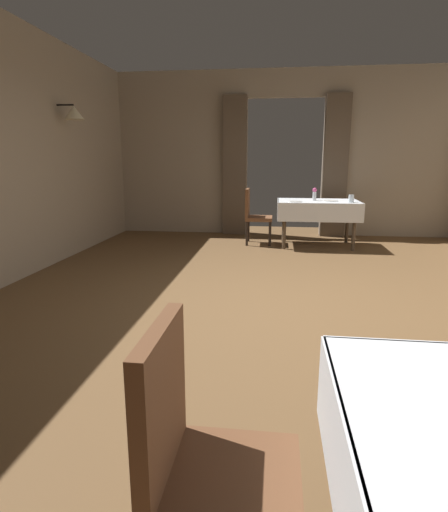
# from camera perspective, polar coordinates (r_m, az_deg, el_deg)

# --- Properties ---
(ground) EXTENTS (10.08, 10.08, 0.00)m
(ground) POSITION_cam_1_polar(r_m,az_deg,el_deg) (4.07, 8.61, -7.08)
(ground) COLOR brown
(wall_back) EXTENTS (6.40, 0.27, 3.00)m
(wall_back) POSITION_cam_1_polar(r_m,az_deg,el_deg) (8.00, 8.36, 13.83)
(wall_back) COLOR gray
(wall_back) RESTS_ON ground
(dining_table_mid) EXTENTS (1.31, 0.88, 0.75)m
(dining_table_mid) POSITION_cam_1_polar(r_m,az_deg,el_deg) (6.97, 12.83, 6.62)
(dining_table_mid) COLOR #4C3D2D
(dining_table_mid) RESTS_ON ground
(chair_near_left) EXTENTS (0.45, 0.44, 0.93)m
(chair_near_left) POSITION_cam_1_polar(r_m,az_deg,el_deg) (1.39, -3.21, -26.07)
(chair_near_left) COLOR black
(chair_near_left) RESTS_ON ground
(chair_mid_left) EXTENTS (0.44, 0.44, 0.93)m
(chair_mid_left) POSITION_cam_1_polar(r_m,az_deg,el_deg) (7.02, 4.20, 5.86)
(chair_mid_left) COLOR black
(chair_mid_left) RESTS_ON ground
(flower_vase_mid) EXTENTS (0.07, 0.07, 0.21)m
(flower_vase_mid) POSITION_cam_1_polar(r_m,az_deg,el_deg) (6.96, 12.38, 8.40)
(flower_vase_mid) COLOR silver
(flower_vase_mid) RESTS_ON dining_table_mid
(plate_mid_b) EXTENTS (0.22, 0.22, 0.01)m
(plate_mid_b) POSITION_cam_1_polar(r_m,az_deg,el_deg) (6.68, 9.77, 7.43)
(plate_mid_b) COLOR white
(plate_mid_b) RESTS_ON dining_table_mid
(glass_mid_c) EXTENTS (0.08, 0.08, 0.12)m
(glass_mid_c) POSITION_cam_1_polar(r_m,az_deg,el_deg) (6.79, 17.15, 7.59)
(glass_mid_c) COLOR silver
(glass_mid_c) RESTS_ON dining_table_mid
(plate_mid_d) EXTENTS (0.23, 0.23, 0.01)m
(plate_mid_d) POSITION_cam_1_polar(r_m,az_deg,el_deg) (6.92, 14.51, 7.39)
(plate_mid_d) COLOR white
(plate_mid_d) RESTS_ON dining_table_mid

